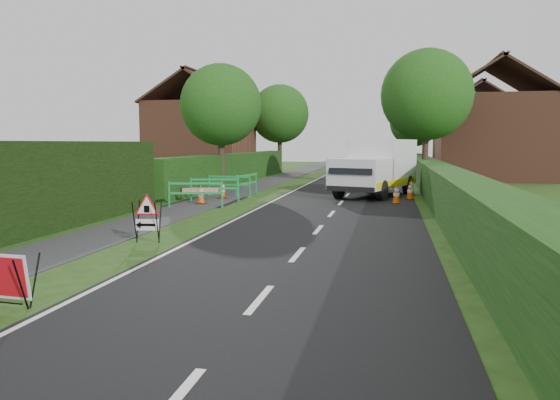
{
  "coord_description": "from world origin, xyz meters",
  "views": [
    {
      "loc": [
        4.46,
        -10.57,
        2.45
      ],
      "look_at": [
        1.62,
        3.43,
        0.95
      ],
      "focal_mm": 35.0,
      "sensor_mm": 36.0,
      "label": 1
    }
  ],
  "objects": [
    {
      "name": "traffic_cone_1",
      "position": [
        5.32,
        13.56,
        0.39
      ],
      "size": [
        0.38,
        0.38,
        0.79
      ],
      "color": "black",
      "rests_on": "ground"
    },
    {
      "name": "hatchback_car",
      "position": [
        2.29,
        25.95,
        0.67
      ],
      "size": [
        1.98,
        4.06,
        1.34
      ],
      "primitive_type": "imported",
      "rotation": [
        0.0,
        0.0,
        0.1
      ],
      "color": "silver",
      "rests_on": "ground"
    },
    {
      "name": "footpath",
      "position": [
        -3.0,
        35.0,
        0.01
      ],
      "size": [
        2.0,
        90.0,
        0.02
      ],
      "primitive_type": "cube",
      "color": "#2D2D30",
      "rests_on": "ground"
    },
    {
      "name": "red_rect_sign",
      "position": [
        -1.18,
        -3.64,
        0.47
      ],
      "size": [
        0.99,
        0.64,
        0.81
      ],
      "rotation": [
        0.0,
        0.0,
        -0.07
      ],
      "color": "black",
      "rests_on": "ground"
    },
    {
      "name": "ped_barrier_3",
      "position": [
        -2.2,
        14.36,
        0.63
      ],
      "size": [
        0.77,
        2.09,
        1.0
      ],
      "rotation": [
        0.0,
        0.0,
        1.36
      ],
      "color": "#1B9446",
      "rests_on": "ground"
    },
    {
      "name": "hedge_east",
      "position": [
        6.5,
        16.0,
        0.0
      ],
      "size": [
        1.2,
        50.0,
        1.5
      ],
      "primitive_type": "cube",
      "color": "#14380F",
      "rests_on": "ground"
    },
    {
      "name": "works_van",
      "position": [
        3.82,
        15.05,
        1.38
      ],
      "size": [
        3.93,
        6.09,
        2.6
      ],
      "rotation": [
        0.0,
        0.0,
        -0.33
      ],
      "color": "silver",
      "rests_on": "ground"
    },
    {
      "name": "house_east_a",
      "position": [
        11.0,
        28.0,
        2.9
      ],
      "size": [
        7.5,
        7.4,
        7.88
      ],
      "color": "brown",
      "rests_on": "ground"
    },
    {
      "name": "traffic_cone_4",
      "position": [
        -2.73,
        12.2,
        0.39
      ],
      "size": [
        0.38,
        0.38,
        0.79
      ],
      "color": "black",
      "rests_on": "ground"
    },
    {
      "name": "tree_fe",
      "position": [
        6.4,
        38.0,
        4.22
      ],
      "size": [
        4.2,
        4.2,
        6.33
      ],
      "color": "#2D2116",
      "rests_on": "ground"
    },
    {
      "name": "house_west",
      "position": [
        -10.0,
        30.0,
        2.9
      ],
      "size": [
        7.5,
        7.4,
        7.88
      ],
      "color": "brown",
      "rests_on": "ground"
    },
    {
      "name": "redwhite_plank",
      "position": [
        -3.28,
        10.93,
        0.0
      ],
      "size": [
        1.46,
        0.41,
        0.25
      ],
      "primitive_type": "cube",
      "rotation": [
        0.0,
        0.0,
        0.25
      ],
      "color": "red",
      "rests_on": "ground"
    },
    {
      "name": "tree_fw",
      "position": [
        -4.6,
        34.0,
        4.83
      ],
      "size": [
        4.8,
        4.8,
        7.24
      ],
      "color": "#2D2116",
      "rests_on": "ground"
    },
    {
      "name": "traffic_cone_0",
      "position": [
        4.72,
        11.78,
        0.39
      ],
      "size": [
        0.38,
        0.38,
        0.79
      ],
      "color": "black",
      "rests_on": "ground"
    },
    {
      "name": "ped_barrier_2",
      "position": [
        -2.71,
        13.21,
        0.63
      ],
      "size": [
        2.09,
        0.58,
        1.0
      ],
      "rotation": [
        0.0,
        0.0,
        -0.11
      ],
      "color": "#1B9446",
      "rests_on": "ground"
    },
    {
      "name": "ped_barrier_1",
      "position": [
        -2.77,
        11.25,
        0.63
      ],
      "size": [
        2.09,
        0.73,
        1.0
      ],
      "rotation": [
        0.0,
        0.0,
        0.19
      ],
      "color": "#1B9446",
      "rests_on": "ground"
    },
    {
      "name": "ped_barrier_0",
      "position": [
        -2.77,
        8.97,
        0.63
      ],
      "size": [
        2.08,
        0.86,
        1.0
      ],
      "rotation": [
        0.0,
        0.0,
        0.25
      ],
      "color": "#1B9446",
      "rests_on": "ground"
    },
    {
      "name": "tree_nw",
      "position": [
        -4.6,
        18.0,
        4.48
      ],
      "size": [
        4.4,
        4.4,
        6.7
      ],
      "color": "#2D2116",
      "rests_on": "ground"
    },
    {
      "name": "triangle_sign",
      "position": [
        -1.36,
        1.67,
        0.72
      ],
      "size": [
        0.78,
        0.78,
        1.03
      ],
      "rotation": [
        0.0,
        0.0,
        0.12
      ],
      "color": "black",
      "rests_on": "ground"
    },
    {
      "name": "tree_ne",
      "position": [
        6.4,
        22.0,
        5.17
      ],
      "size": [
        5.2,
        5.2,
        7.79
      ],
      "color": "#2D2116",
      "rests_on": "ground"
    },
    {
      "name": "traffic_cone_2",
      "position": [
        5.43,
        15.71,
        0.39
      ],
      "size": [
        0.38,
        0.38,
        0.79
      ],
      "color": "black",
      "rests_on": "ground"
    },
    {
      "name": "hedge_west_far",
      "position": [
        -5.0,
        22.0,
        0.0
      ],
      "size": [
        1.0,
        24.0,
        1.8
      ],
      "primitive_type": "cube",
      "color": "#14380F",
      "rests_on": "ground"
    },
    {
      "name": "ground",
      "position": [
        0.0,
        0.0,
        0.0
      ],
      "size": [
        120.0,
        120.0,
        0.0
      ],
      "primitive_type": "plane",
      "color": "#233F12",
      "rests_on": "ground"
    },
    {
      "name": "traffic_cone_3",
      "position": [
        -2.96,
        10.06,
        0.39
      ],
      "size": [
        0.38,
        0.38,
        0.79
      ],
      "color": "black",
      "rests_on": "ground"
    },
    {
      "name": "house_east_b",
      "position": [
        12.0,
        42.0,
        2.9
      ],
      "size": [
        7.5,
        7.4,
        7.88
      ],
      "color": "brown",
      "rests_on": "ground"
    },
    {
      "name": "road_surface",
      "position": [
        2.5,
        35.0,
        0.0
      ],
      "size": [
        6.0,
        90.0,
        0.02
      ],
      "primitive_type": "cube",
      "color": "black",
      "rests_on": "ground"
    }
  ]
}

